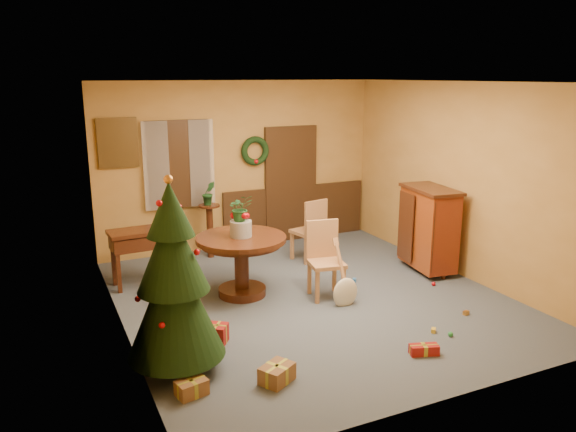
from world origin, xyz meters
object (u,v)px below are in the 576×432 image
chair_near (325,256)px  dining_table (241,254)px  writing_desk (143,243)px  sideboard (429,227)px  christmas_tree (174,281)px

chair_near → dining_table: bearing=155.1°
dining_table → chair_near: 1.14m
dining_table → writing_desk: bearing=139.2°
dining_table → sideboard: size_ratio=0.93×
sideboard → chair_near: bearing=-173.9°
writing_desk → sideboard: size_ratio=0.73×
dining_table → chair_near: chair_near is taller
chair_near → christmas_tree: size_ratio=0.51×
writing_desk → sideboard: bearing=-17.0°
chair_near → christmas_tree: 2.67m
dining_table → chair_near: size_ratio=1.17×
dining_table → christmas_tree: christmas_tree is taller
sideboard → dining_table: bearing=174.8°
writing_desk → christmas_tree: bearing=-93.8°
chair_near → writing_desk: 2.64m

